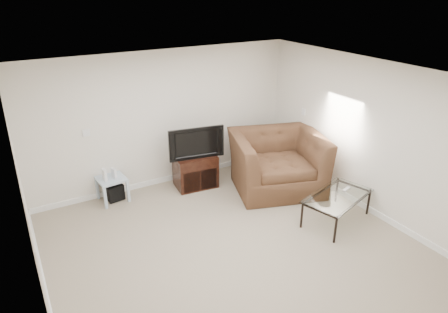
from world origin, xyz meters
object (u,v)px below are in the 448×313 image
television (195,141)px  subwoofer (114,191)px  tv_stand (195,171)px  recliner (278,153)px  coffee_table (336,208)px  side_table (113,189)px

television → subwoofer: 1.68m
subwoofer → tv_stand: bearing=-9.6°
recliner → subwoofer: bearing=177.1°
subwoofer → coffee_table: (2.91, -2.45, 0.07)m
television → coffee_table: size_ratio=0.80×
tv_stand → coffee_table: size_ratio=0.64×
coffee_table → television: bearing=123.5°
tv_stand → recliner: bearing=-26.6°
television → subwoofer: size_ratio=3.33×
subwoofer → coffee_table: coffee_table is taller
tv_stand → subwoofer: bearing=175.8°
tv_stand → recliner: (1.28, -0.80, 0.39)m
television → tv_stand: bearing=94.3°
tv_stand → coffee_table: (1.43, -2.20, -0.08)m
subwoofer → side_table: bearing=-141.0°
television → recliner: recliner is taller
television → side_table: (-1.50, 0.26, -0.69)m
tv_stand → subwoofer: size_ratio=2.64×
television → subwoofer: (-1.47, 0.28, -0.76)m
recliner → coffee_table: 1.48m
side_table → coffee_table: 3.81m
recliner → coffee_table: recliner is taller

